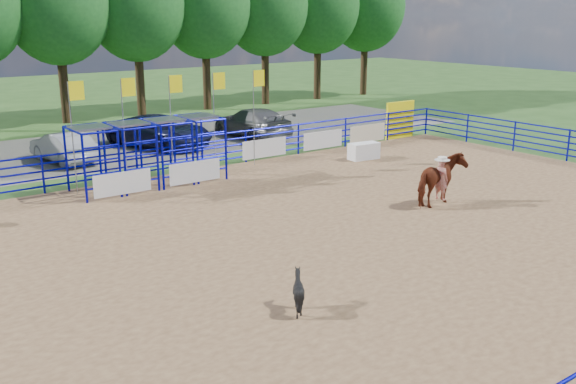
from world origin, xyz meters
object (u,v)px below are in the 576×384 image
object	(u,v)px
car_b	(63,147)
car_d	(252,122)
calf	(298,291)
announcer_table	(364,151)
horse_and_rider	(441,179)
car_c	(160,131)

from	to	relation	value
car_b	car_d	xyz separation A→B (m)	(10.39, 0.14, 0.09)
calf	car_b	distance (m)	18.59
announcer_table	car_d	distance (m)	7.97
horse_and_rider	calf	size ratio (longest dim) A/B	2.73
announcer_table	car_c	world-z (taller)	car_c
announcer_table	calf	distance (m)	16.17
car_b	calf	bearing A→B (deg)	80.04
announcer_table	car_b	size ratio (longest dim) A/B	0.34
car_b	car_d	world-z (taller)	car_d
car_c	car_d	xyz separation A→B (m)	(5.30, -0.51, -0.00)
car_b	car_c	world-z (taller)	car_c
car_d	horse_and_rider	bearing A→B (deg)	80.97
car_c	announcer_table	bearing A→B (deg)	-75.24
horse_and_rider	calf	world-z (taller)	horse_and_rider
horse_and_rider	announcer_table	bearing A→B (deg)	67.51
horse_and_rider	car_c	world-z (taller)	horse_and_rider
calf	car_b	xyz separation A→B (m)	(0.61, 18.58, 0.23)
car_b	car_d	distance (m)	10.39
announcer_table	calf	world-z (taller)	calf
calf	car_c	world-z (taller)	car_c
announcer_table	car_b	xyz separation A→B (m)	(-11.41, 7.76, 0.30)
horse_and_rider	car_b	xyz separation A→B (m)	(-8.46, 14.88, -0.28)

